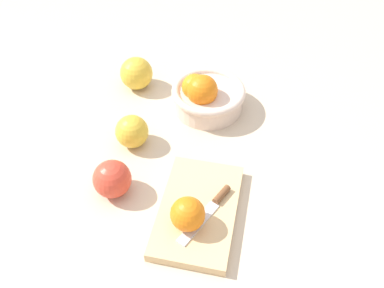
{
  "coord_description": "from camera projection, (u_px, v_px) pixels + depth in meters",
  "views": [
    {
      "loc": [
        0.63,
        0.06,
        0.69
      ],
      "look_at": [
        -0.01,
        0.06,
        0.04
      ],
      "focal_mm": 39.79,
      "sensor_mm": 36.0,
      "label": 1
    }
  ],
  "objects": [
    {
      "name": "knife",
      "position": [
        212.0,
        206.0,
        0.81
      ],
      "size": [
        0.13,
        0.11,
        0.01
      ],
      "color": "silver",
      "rests_on": "cutting_board"
    },
    {
      "name": "cutting_board",
      "position": [
        198.0,
        211.0,
        0.83
      ],
      "size": [
        0.27,
        0.19,
        0.02
      ],
      "primitive_type": "cube",
      "rotation": [
        0.0,
        0.0,
        -0.2
      ],
      "color": "#DBB77F",
      "rests_on": "ground_plane"
    },
    {
      "name": "ground_plane",
      "position": [
        165.0,
        159.0,
        0.93
      ],
      "size": [
        2.4,
        2.4,
        0.0
      ],
      "primitive_type": "plane",
      "color": "beige"
    },
    {
      "name": "apple_front_left",
      "position": [
        136.0,
        73.0,
        1.08
      ],
      "size": [
        0.08,
        0.08,
        0.08
      ],
      "primitive_type": "sphere",
      "color": "gold",
      "rests_on": "ground_plane"
    },
    {
      "name": "apple_front_right",
      "position": [
        112.0,
        179.0,
        0.84
      ],
      "size": [
        0.08,
        0.08,
        0.08
      ],
      "primitive_type": "sphere",
      "color": "#D6422D",
      "rests_on": "ground_plane"
    },
    {
      "name": "bowl",
      "position": [
        206.0,
        95.0,
        1.02
      ],
      "size": [
        0.18,
        0.18,
        0.11
      ],
      "color": "beige",
      "rests_on": "ground_plane"
    },
    {
      "name": "orange_on_board",
      "position": [
        188.0,
        214.0,
        0.77
      ],
      "size": [
        0.06,
        0.06,
        0.06
      ],
      "primitive_type": "sphere",
      "color": "orange",
      "rests_on": "cutting_board"
    },
    {
      "name": "apple_front_left_2",
      "position": [
        132.0,
        131.0,
        0.94
      ],
      "size": [
        0.07,
        0.07,
        0.07
      ],
      "primitive_type": "sphere",
      "color": "gold",
      "rests_on": "ground_plane"
    }
  ]
}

